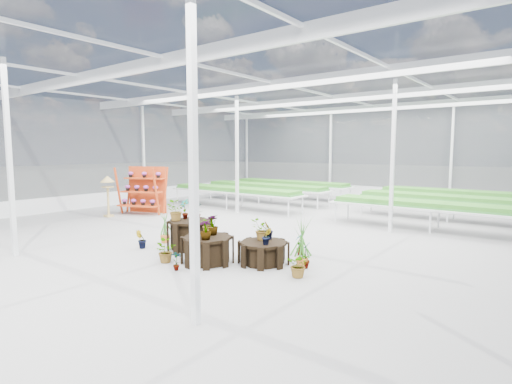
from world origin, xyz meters
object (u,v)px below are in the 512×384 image
Objects in this scene: plinth_low at (264,253)px; bird_table at (108,196)px; shelf_rack at (142,190)px; plinth_mid at (208,250)px; plinth_tall at (190,235)px.

bird_table is at bearing 170.05° from plinth_low.
plinth_mid is at bearing -47.51° from shelf_rack.
plinth_low is 8.22m from shelf_rack.
plinth_mid is 0.73× the size of bird_table.
bird_table reaches higher than plinth_mid.
shelf_rack is at bearing 74.09° from bird_table.
shelf_rack reaches higher than bird_table.
bird_table is (-5.97, 1.53, 0.40)m from plinth_tall.
bird_table is (-8.17, 1.43, 0.52)m from plinth_low.
plinth_low is 8.32m from bird_table.
shelf_rack reaches higher than plinth_mid.
plinth_tall reaches higher than plinth_low.
plinth_tall is 0.59× the size of shelf_rack.
plinth_low is (1.00, 0.70, -0.05)m from plinth_mid.
plinth_low is at bearing 2.60° from plinth_tall.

